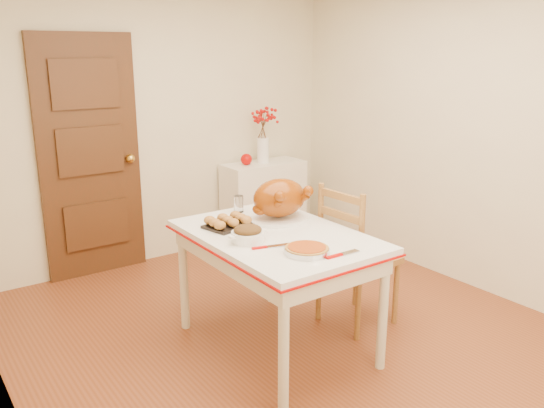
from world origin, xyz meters
TOP-DOWN VIEW (x-y plane):
  - floor at (0.00, 0.00)m, footprint 3.50×4.00m
  - wall_back at (0.00, 2.00)m, footprint 3.50×0.00m
  - wall_right at (1.75, 0.00)m, footprint 0.00×4.00m
  - door_back at (-0.70, 1.97)m, footprint 0.85×0.06m
  - sideboard at (0.96, 1.78)m, footprint 0.83×0.37m
  - kitchen_table at (-0.17, -0.01)m, footprint 0.91×1.33m
  - chair_oak at (0.51, -0.05)m, footprint 0.48×0.48m
  - berry_vase at (0.95, 1.78)m, footprint 0.27×0.27m
  - apple at (0.76, 1.78)m, footprint 0.11×0.11m
  - turkey_platter at (0.01, 0.21)m, footprint 0.46×0.37m
  - pumpkin_pie at (-0.24, -0.40)m, footprint 0.30×0.30m
  - stuffing_dish at (-0.41, -0.04)m, footprint 0.30×0.26m
  - rolls_tray at (-0.36, 0.28)m, footprint 0.32×0.28m
  - pie_server at (-0.10, -0.54)m, footprint 0.23×0.07m
  - carving_knife at (-0.34, -0.20)m, footprint 0.26×0.12m
  - drinking_glass at (-0.11, 0.54)m, footprint 0.08×0.08m
  - shaker_pair at (0.17, 0.45)m, footprint 0.10×0.05m

SIDE VIEW (x-z plane):
  - floor at x=0.00m, z-range 0.00..0.00m
  - kitchen_table at x=-0.17m, z-range 0.00..0.80m
  - sideboard at x=0.96m, z-range 0.00..0.83m
  - chair_oak at x=0.51m, z-range 0.00..1.03m
  - pie_server at x=-0.10m, z-range 0.80..0.81m
  - carving_knife at x=-0.34m, z-range 0.80..0.81m
  - pumpkin_pie at x=-0.24m, z-range 0.80..0.85m
  - rolls_tray at x=-0.36m, z-range 0.80..0.87m
  - shaker_pair at x=0.17m, z-range 0.80..0.89m
  - stuffing_dish at x=-0.41m, z-range 0.80..0.90m
  - drinking_glass at x=-0.11m, z-range 0.80..0.92m
  - apple at x=0.76m, z-range 0.83..0.94m
  - turkey_platter at x=0.01m, z-range 0.80..1.08m
  - door_back at x=-0.70m, z-range 0.00..2.06m
  - berry_vase at x=0.95m, z-range 0.83..1.35m
  - wall_back at x=0.00m, z-range 0.00..2.50m
  - wall_right at x=1.75m, z-range 0.00..2.50m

